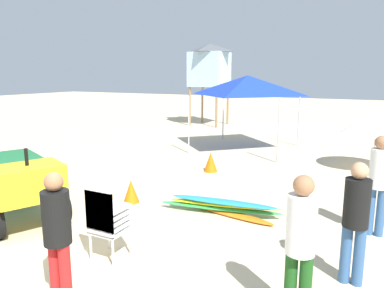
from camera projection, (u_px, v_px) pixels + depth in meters
name	position (u px, v px, depth m)	size (l,w,h in m)	color
ground	(76.00, 255.00, 5.61)	(80.00, 80.00, 0.00)	beige
utility_cart	(17.00, 179.00, 6.96)	(2.81, 2.14, 1.50)	#1E6B38
stacked_plastic_chairs	(105.00, 216.00, 5.34)	(0.48, 0.48, 1.20)	white
surfboard_pile	(223.00, 207.00, 7.24)	(2.47, 0.73, 0.32)	orange
lifeguard_near_left	(300.00, 240.00, 3.94)	(0.32, 0.32, 1.71)	#194C19
lifeguard_near_center	(356.00, 216.00, 4.70)	(0.32, 0.32, 1.66)	#33598C
lifeguard_near_right	(57.00, 231.00, 4.23)	(0.32, 0.32, 1.66)	red
lifeguard_far_right	(379.00, 179.00, 6.14)	(0.32, 0.32, 1.75)	#33598C
popup_canopy	(247.00, 85.00, 13.15)	(3.20, 3.20, 2.70)	#B2B2B7
lifeguard_tower	(209.00, 65.00, 19.46)	(1.98, 1.98, 4.34)	olive
beach_umbrella_left	(377.00, 122.00, 10.41)	(1.92, 1.92, 1.73)	beige
traffic_cone_near	(131.00, 191.00, 7.90)	(0.35, 0.35, 0.50)	orange
traffic_cone_far	(211.00, 162.00, 10.41)	(0.39, 0.39, 0.55)	orange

